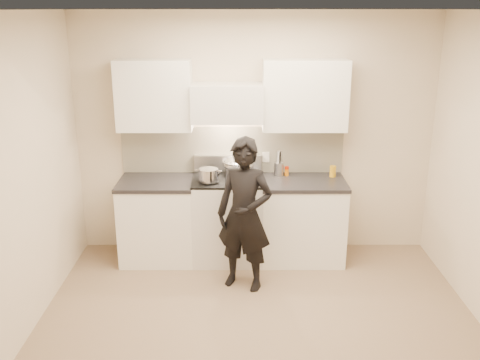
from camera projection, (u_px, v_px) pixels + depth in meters
name	position (u px, v px, depth m)	size (l,w,h in m)	color
ground_plane	(259.00, 328.00, 4.75)	(4.00, 4.00, 0.00)	#7D654E
room_shell	(253.00, 143.00, 4.62)	(4.04, 3.54, 2.70)	beige
stove	(228.00, 218.00, 5.96)	(0.76, 0.65, 0.96)	silver
counter_right	(302.00, 219.00, 5.97)	(0.92, 0.67, 0.92)	white
counter_left	(158.00, 220.00, 5.97)	(0.82, 0.67, 0.92)	white
wok	(239.00, 165.00, 5.92)	(0.36, 0.45, 0.29)	silver
stock_pot	(208.00, 175.00, 5.65)	(0.29, 0.24, 0.14)	silver
utensil_crock	(279.00, 168.00, 5.97)	(0.10, 0.10, 0.28)	#BCBCBC
spice_jar	(287.00, 171.00, 5.98)	(0.05, 0.05, 0.11)	orange
oil_glass	(333.00, 171.00, 5.94)	(0.07, 0.07, 0.12)	#CA9213
person	(245.00, 215.00, 5.25)	(0.57, 0.37, 1.55)	black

